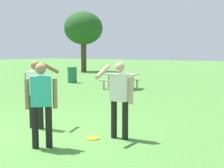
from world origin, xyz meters
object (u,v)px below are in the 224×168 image
at_px(person_bystander, 41,100).
at_px(trash_can_further_along, 72,75).
at_px(person_thrower, 36,89).
at_px(picnic_table_near, 121,78).
at_px(frisbee, 93,138).
at_px(person_catcher, 119,94).
at_px(tree_tall_left, 83,29).

distance_m(person_bystander, trash_can_further_along, 12.52).
distance_m(person_thrower, picnic_table_near, 8.26).
bearing_deg(person_thrower, frisbee, 1.16).
relative_size(person_catcher, tree_tall_left, 0.29).
bearing_deg(frisbee, tree_tall_left, 129.87).
bearing_deg(person_catcher, person_thrower, -170.52).
relative_size(person_bystander, trash_can_further_along, 1.71).
height_order(person_catcher, frisbee, person_catcher).
xyz_separation_m(person_thrower, person_catcher, (2.16, 0.36, 0.00)).
height_order(person_bystander, tree_tall_left, tree_tall_left).
xyz_separation_m(person_catcher, tree_tall_left, (-14.96, 17.02, 3.10)).
bearing_deg(person_bystander, person_catcher, 56.36).
bearing_deg(picnic_table_near, tree_tall_left, 137.03).
xyz_separation_m(person_thrower, frisbee, (1.69, 0.03, -0.95)).
bearing_deg(person_thrower, person_catcher, 9.48).
bearing_deg(trash_can_further_along, person_bystander, -51.07).
distance_m(frisbee, picnic_table_near, 8.91).
bearing_deg(person_bystander, person_thrower, 141.64).
bearing_deg(tree_tall_left, person_bystander, -52.59).
distance_m(person_thrower, frisbee, 1.94).
bearing_deg(person_catcher, person_bystander, -123.64).
bearing_deg(person_catcher, picnic_table_near, 122.23).
height_order(person_catcher, picnic_table_near, person_catcher).
distance_m(person_thrower, tree_tall_left, 21.81).
bearing_deg(person_thrower, picnic_table_near, 108.08).
height_order(picnic_table_near, trash_can_further_along, trash_can_further_along).
xyz_separation_m(person_bystander, frisbee, (0.44, 1.03, -0.93)).
distance_m(picnic_table_near, trash_can_further_along, 4.15).
xyz_separation_m(frisbee, trash_can_further_along, (-8.30, 8.71, 0.47)).
bearing_deg(frisbee, person_thrower, -178.84).
relative_size(person_thrower, picnic_table_near, 0.87).
bearing_deg(person_catcher, trash_can_further_along, 136.29).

